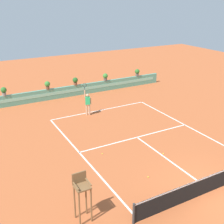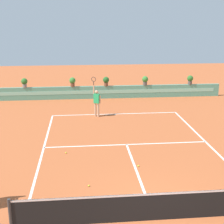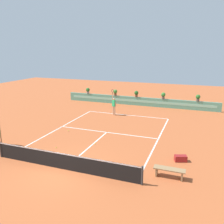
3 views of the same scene
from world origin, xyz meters
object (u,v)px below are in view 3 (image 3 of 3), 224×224
(tennis_ball_mid_court, at_px, (95,144))
(potted_plant_far_left, at_px, (88,90))
(tennis_ball_near_baseline, at_px, (56,148))
(tennis_player, at_px, (114,105))
(potted_plant_right, at_px, (163,95))
(gear_bag, at_px, (181,158))
(bench_courtside, at_px, (169,171))
(potted_plant_far_right, at_px, (198,97))
(tennis_ball_by_sideline, at_px, (68,131))
(potted_plant_centre, at_px, (136,93))
(potted_plant_left, at_px, (115,92))

(tennis_ball_mid_court, relative_size, potted_plant_far_left, 0.09)
(tennis_ball_near_baseline, xyz_separation_m, tennis_ball_mid_court, (2.16, 1.51, 0.00))
(tennis_player, relative_size, potted_plant_right, 3.57)
(tennis_ball_mid_court, bearing_deg, gear_bag, -5.68)
(tennis_ball_mid_court, bearing_deg, bench_courtside, -26.37)
(potted_plant_far_right, bearing_deg, potted_plant_far_left, 180.00)
(tennis_ball_by_sideline, distance_m, potted_plant_far_left, 11.47)
(bench_courtside, bearing_deg, potted_plant_far_right, 86.21)
(bench_courtside, bearing_deg, tennis_ball_by_sideline, 152.73)
(potted_plant_centre, relative_size, potted_plant_far_left, 1.00)
(potted_plant_right, bearing_deg, potted_plant_centre, 180.00)
(gear_bag, bearing_deg, potted_plant_left, 123.88)
(tennis_player, height_order, potted_plant_far_left, tennis_player)
(gear_bag, xyz_separation_m, tennis_player, (-7.18, 8.19, 0.87))
(tennis_ball_near_baseline, height_order, tennis_ball_mid_court, same)
(bench_courtside, relative_size, tennis_ball_near_baseline, 23.53)
(potted_plant_right, bearing_deg, tennis_ball_near_baseline, -109.18)
(tennis_player, bearing_deg, potted_plant_right, 50.19)
(bench_courtside, distance_m, potted_plant_left, 17.43)
(potted_plant_right, bearing_deg, gear_bag, -76.84)
(tennis_ball_by_sideline, relative_size, potted_plant_centre, 0.09)
(gear_bag, height_order, potted_plant_far_left, potted_plant_far_left)
(tennis_player, distance_m, potted_plant_far_left, 7.25)
(tennis_player, height_order, potted_plant_right, tennis_player)
(bench_courtside, relative_size, tennis_ball_by_sideline, 23.53)
(bench_courtside, height_order, tennis_ball_near_baseline, bench_courtside)
(tennis_ball_mid_court, bearing_deg, potted_plant_centre, 91.78)
(bench_courtside, xyz_separation_m, tennis_ball_by_sideline, (-8.55, 4.41, -0.34))
(tennis_player, distance_m, potted_plant_left, 5.21)
(tennis_ball_near_baseline, height_order, potted_plant_right, potted_plant_right)
(gear_bag, distance_m, potted_plant_far_left, 18.16)
(tennis_ball_near_baseline, relative_size, potted_plant_centre, 0.09)
(potted_plant_left, bearing_deg, tennis_ball_near_baseline, -86.52)
(bench_courtside, xyz_separation_m, gear_bag, (0.40, 2.10, -0.20))
(bench_courtside, xyz_separation_m, potted_plant_left, (-8.42, 15.23, 1.04))
(gear_bag, relative_size, potted_plant_right, 0.97)
(potted_plant_far_right, bearing_deg, tennis_ball_by_sideline, -131.44)
(gear_bag, relative_size, tennis_player, 0.27)
(potted_plant_right, relative_size, potted_plant_left, 1.00)
(gear_bag, bearing_deg, potted_plant_right, 103.16)
(gear_bag, bearing_deg, potted_plant_centre, 115.25)
(tennis_ball_near_baseline, relative_size, tennis_ball_by_sideline, 1.00)
(tennis_ball_near_baseline, distance_m, potted_plant_far_right, 16.52)
(potted_plant_far_left, distance_m, potted_plant_left, 3.67)
(tennis_ball_by_sideline, distance_m, potted_plant_centre, 11.25)
(potted_plant_far_left, bearing_deg, gear_bag, -46.43)
(tennis_ball_mid_court, distance_m, potted_plant_far_left, 14.29)
(tennis_player, relative_size, tennis_ball_by_sideline, 38.01)
(tennis_ball_mid_court, xyz_separation_m, potted_plant_left, (-3.02, 12.55, 1.38))
(tennis_ball_by_sideline, bearing_deg, potted_plant_left, 89.31)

